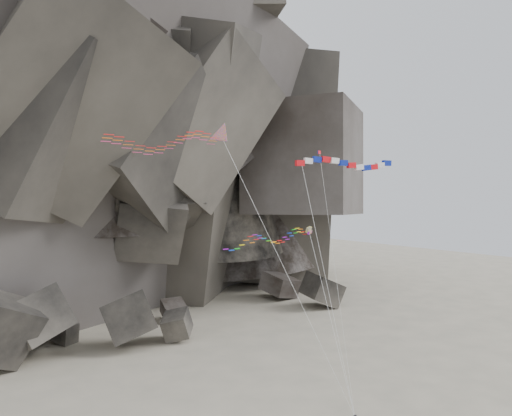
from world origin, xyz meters
TOP-DOWN VIEW (x-y plane):
  - headland at (0.00, 70.00)m, footprint 110.00×70.00m
  - boulder_field at (-4.58, 32.54)m, footprint 80.87×18.32m
  - delta_kite at (-12.04, 1.24)m, footprint 19.66×6.99m
  - banner_kite at (4.28, -2.65)m, footprint 8.57×4.74m
  - parafoil_kite at (-0.43, 2.77)m, footprint 12.16×8.82m
  - pennant_kite at (4.00, -0.79)m, footprint 1.84×5.97m

SIDE VIEW (x-z plane):
  - boulder_field at x=-4.58m, z-range -2.78..7.77m
  - parafoil_kite at x=-0.43m, z-range 8.70..24.38m
  - pennant_kite at x=4.00m, z-range 7.02..30.11m
  - banner_kite at x=4.28m, z-range 12.13..34.47m
  - delta_kite at x=-12.04m, z-range 12.27..37.24m
  - headland at x=0.00m, z-range 0.00..84.00m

